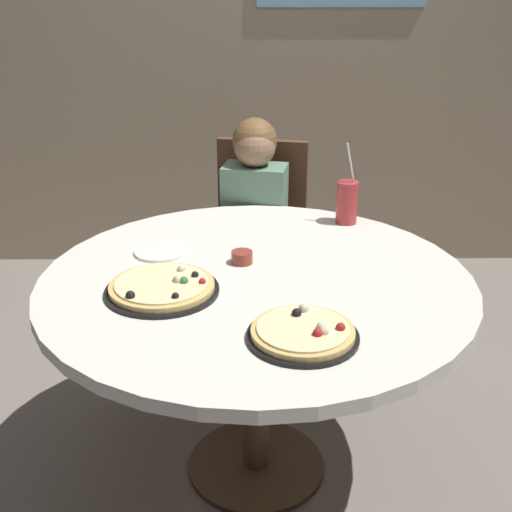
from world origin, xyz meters
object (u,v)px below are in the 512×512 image
Objects in this scene: dining_table at (256,301)px; pizza_cheese at (303,333)px; plate_small at (161,251)px; diner_child at (252,263)px; pizza_veggie at (162,287)px; soda_cup at (347,202)px; chair_wooden at (259,237)px; sauce_bowl at (242,257)px.

pizza_cheese reaches higher than dining_table.
diner_child is at bearing 58.61° from plate_small.
dining_table is 0.31m from pizza_veggie.
soda_cup is (0.36, -0.22, 0.35)m from diner_child.
pizza_cheese is 0.96× the size of soda_cup.
plate_small is (-0.31, -0.50, 0.27)m from diner_child.
pizza_veggie is 0.30m from plate_small.
soda_cup is at bearing -50.67° from chair_wooden.
soda_cup is 0.54m from sauce_bowl.
chair_wooden is at bearing 88.89° from dining_table.
dining_table is 0.89m from chair_wooden.
plate_small is (-0.32, 0.19, 0.09)m from dining_table.
chair_wooden is at bearing 63.65° from plate_small.
chair_wooden is 0.81m from sauce_bowl.
pizza_veggie is 0.48m from pizza_cheese.
soda_cup is 0.73m from plate_small.
pizza_veggie is 1.15× the size of pizza_cheese.
dining_table is at bearing -88.84° from diner_child.
pizza_veggie is 0.86m from soda_cup.
soda_cup is 1.70× the size of plate_small.
pizza_veggie is (-0.28, -0.10, 0.10)m from dining_table.
chair_wooden is at bearing 73.24° from pizza_veggie.
soda_cup is (0.62, 0.58, 0.06)m from pizza_veggie.
diner_child is at bearing -99.83° from chair_wooden.
dining_table is 7.53× the size of plate_small.
chair_wooden is 3.10× the size of soda_cup.
soda_cup reaches higher than pizza_veggie.
pizza_veggie reaches higher than dining_table.
pizza_cheese is (0.13, -1.07, 0.28)m from diner_child.
pizza_cheese is at bearing -71.05° from sauce_bowl.
diner_child reaches higher than pizza_cheese.
pizza_cheese is 0.88m from soda_cup.
pizza_veggie is 1.89× the size of plate_small.
dining_table is 3.99× the size of pizza_veggie.
diner_child reaches higher than chair_wooden.
pizza_cheese is at bearing -104.73° from soda_cup.
dining_table is 4.42× the size of soda_cup.
sauce_bowl is at bearing 108.95° from pizza_cheese.
diner_child is 15.46× the size of sauce_bowl.
dining_table is 0.16m from sauce_bowl.
soda_cup is at bearing -31.48° from diner_child.
dining_table is at bearing 20.47° from pizza_veggie.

